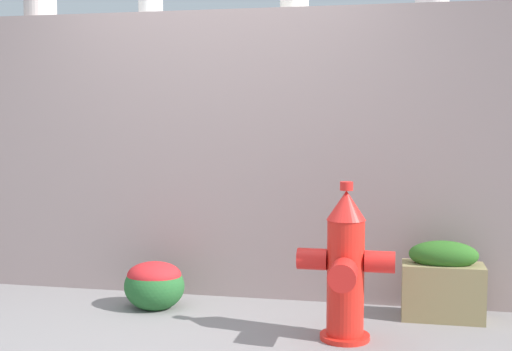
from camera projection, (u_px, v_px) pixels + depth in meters
ground_plane at (174, 339)px, 3.91m from camera, size 24.00×24.00×0.00m
stone_wall at (223, 154)px, 4.95m from camera, size 5.62×0.39×2.05m
fire_hydrant at (345, 268)px, 3.86m from camera, size 0.56×0.45×0.93m
flower_bush_left at (154, 283)px, 4.54m from camera, size 0.41×0.37×0.33m
planter_box at (443, 282)px, 4.28m from camera, size 0.51×0.25×0.51m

